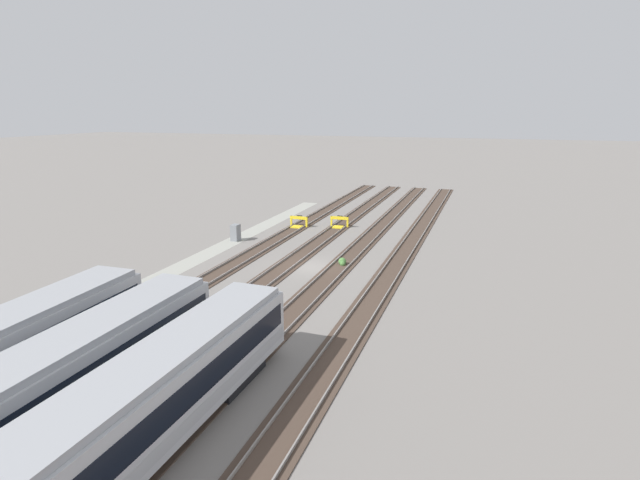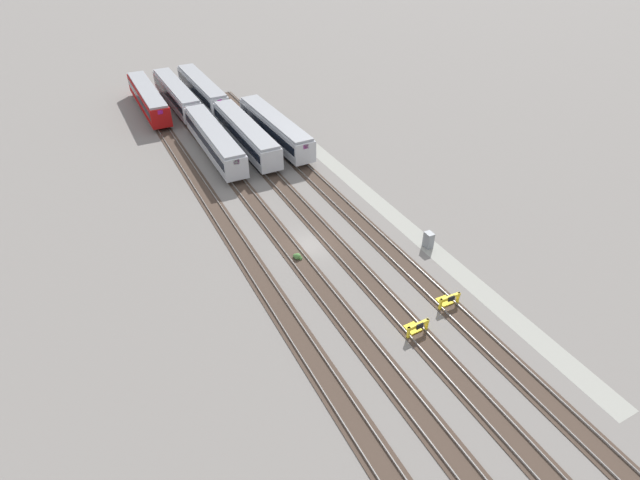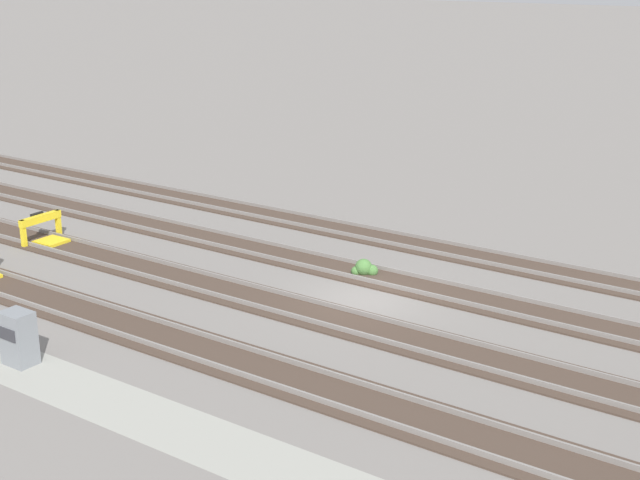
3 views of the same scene
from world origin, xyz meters
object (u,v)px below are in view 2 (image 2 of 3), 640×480
subway_car_back_row_leftmost (202,90)px  weed_clump (297,257)px  bumper_stop_near_inner_track (416,327)px  subway_car_front_row_left_inner (245,134)px  subway_car_front_row_leftmost (275,128)px  subway_car_front_row_centre (177,94)px  bumper_stop_nearest_track (447,300)px  electrical_cabinet (429,240)px  subway_car_front_row_right_inner (148,99)px  subway_car_front_row_rightmost (214,140)px

subway_car_back_row_leftmost → weed_clump: 44.04m
bumper_stop_near_inner_track → weed_clump: size_ratio=2.18×
bumper_stop_near_inner_track → subway_car_front_row_left_inner: bearing=-0.0°
subway_car_front_row_leftmost → subway_car_back_row_leftmost: size_ratio=1.00×
subway_car_front_row_centre → bumper_stop_nearest_track: bearing=-171.3°
bumper_stop_near_inner_track → electrical_cabinet: electrical_cabinet is taller
subway_car_front_row_right_inner → bumper_stop_near_inner_track: subway_car_front_row_right_inner is taller
subway_car_front_row_leftmost → bumper_stop_nearest_track: bearing=-180.0°
subway_car_front_row_rightmost → electrical_cabinet: 31.18m
bumper_stop_near_inner_track → weed_clump: 13.43m
subway_car_front_row_right_inner → subway_car_front_row_left_inner: bearing=-156.0°
subway_car_front_row_right_inner → subway_car_back_row_leftmost: size_ratio=1.00×
subway_car_front_row_leftmost → subway_car_back_row_leftmost: (19.18, 4.24, 0.00)m
subway_car_front_row_left_inner → electrical_cabinet: subway_car_front_row_left_inner is taller
bumper_stop_near_inner_track → subway_car_front_row_centre: bearing=4.3°
subway_car_front_row_right_inner → bumper_stop_nearest_track: size_ratio=8.99×
subway_car_front_row_leftmost → subway_car_front_row_centre: size_ratio=1.00×
subway_car_back_row_leftmost → electrical_cabinet: (-47.92, -7.88, -1.24)m
subway_car_front_row_left_inner → bumper_stop_nearest_track: subway_car_front_row_left_inner is taller
subway_car_front_row_rightmost → electrical_cabinet: bearing=-157.3°
subway_car_front_row_leftmost → bumper_stop_near_inner_track: subway_car_front_row_leftmost is taller
electrical_cabinet → weed_clump: electrical_cabinet is taller
subway_car_front_row_centre → weed_clump: (-43.49, 0.02, -1.80)m
electrical_cabinet → subway_car_front_row_rightmost: bearing=22.7°
subway_car_front_row_rightmost → bumper_stop_near_inner_track: 37.65m
subway_car_front_row_rightmost → bumper_stop_nearest_track: subway_car_front_row_rightmost is taller
subway_car_front_row_left_inner → subway_car_front_row_right_inner: (19.03, 8.48, 0.00)m
subway_car_front_row_left_inner → electrical_cabinet: bearing=-164.8°
subway_car_front_row_leftmost → subway_car_back_row_leftmost: same height
subway_car_front_row_rightmost → electrical_cabinet: (-28.74, -12.04, -1.24)m
subway_car_front_row_centre → subway_car_back_row_leftmost: size_ratio=1.00×
subway_car_front_row_leftmost → subway_car_front_row_right_inner: 22.85m
electrical_cabinet → subway_car_front_row_centre: bearing=14.2°
bumper_stop_nearest_track → bumper_stop_near_inner_track: size_ratio=1.00×
subway_car_front_row_leftmost → weed_clump: size_ratio=19.64×
bumper_stop_near_inner_track → weed_clump: (12.75, 4.21, -0.27)m
electrical_cabinet → weed_clump: bearing=71.2°
subway_car_front_row_left_inner → weed_clump: size_ratio=19.58×
subway_car_back_row_leftmost → subway_car_front_row_leftmost: bearing=-167.5°
subway_car_back_row_leftmost → bumper_stop_near_inner_track: bearing=-180.0°
bumper_stop_nearest_track → bumper_stop_near_inner_track: 4.42m
subway_car_front_row_centre → subway_car_front_row_rightmost: 18.86m
subway_car_front_row_rightmost → bumper_stop_near_inner_track: size_ratio=8.99×
subway_car_front_row_right_inner → weed_clump: (-43.66, -4.24, -1.80)m
electrical_cabinet → weed_clump: (4.11, 12.05, -0.56)m
bumper_stop_nearest_track → subway_car_front_row_leftmost: bearing=0.0°
subway_car_front_row_right_inner → electrical_cabinet: (-47.77, -16.29, -1.24)m
subway_car_front_row_leftmost → bumper_stop_near_inner_track: bearing=173.6°
subway_car_front_row_leftmost → subway_car_front_row_right_inner: same height
subway_car_front_row_left_inner → bumper_stop_near_inner_track: bearing=180.0°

